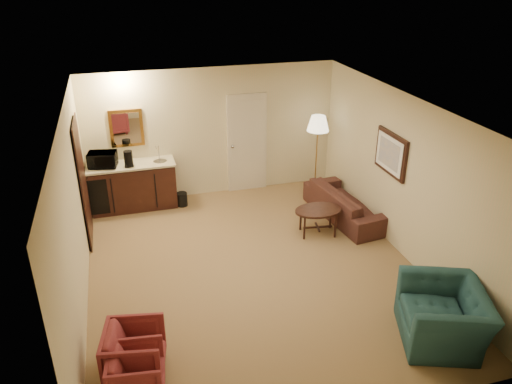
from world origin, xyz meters
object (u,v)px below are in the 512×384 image
wetbar_cabinet (133,186)px  sofa (346,199)px  microwave (102,158)px  rose_chair_near (137,371)px  rose_chair_far (135,350)px  teal_armchair (445,307)px  floor_lamp (316,155)px  coffee_maker (128,159)px  coffee_table (318,221)px  waste_bin (182,199)px

wetbar_cabinet → sofa: 4.09m
microwave → rose_chair_near: bearing=-76.2°
rose_chair_far → wetbar_cabinet: bearing=7.3°
teal_armchair → floor_lamp: size_ratio=0.68×
wetbar_cabinet → coffee_maker: coffee_maker is taller
rose_chair_near → microwave: 4.79m
wetbar_cabinet → floor_lamp: bearing=-5.0°
rose_chair_near → coffee_maker: 4.67m
rose_chair_far → floor_lamp: 5.69m
teal_armchair → rose_chair_near: 3.81m
coffee_table → coffee_maker: (-3.09, 1.82, 0.83)m
rose_chair_near → coffee_maker: bearing=4.8°
teal_armchair → coffee_table: (-0.49, 2.95, -0.25)m
sofa → floor_lamp: 1.27m
rose_chair_far → coffee_maker: bearing=7.7°
coffee_table → waste_bin: 2.79m
waste_bin → microwave: 1.70m
rose_chair_far → waste_bin: (1.15, 4.25, -0.21)m
sofa → coffee_maker: size_ratio=6.45×
rose_chair_near → floor_lamp: 5.91m
floor_lamp → coffee_maker: 3.70m
coffee_maker → rose_chair_near: bearing=-91.9°
rose_chair_far → coffee_table: bearing=-42.5°
wetbar_cabinet → waste_bin: size_ratio=6.08×
coffee_table → wetbar_cabinet: bearing=147.6°
rose_chair_far → coffee_table: size_ratio=0.82×
coffee_table → floor_lamp: 1.82m
rose_chair_far → microwave: microwave is taller
rose_chair_near → waste_bin: rose_chair_near is taller
teal_armchair → rose_chair_far: teal_armchair is taller
wetbar_cabinet → coffee_maker: (-0.03, -0.12, 0.61)m
floor_lamp → teal_armchair: bearing=-91.3°
microwave → coffee_maker: bearing=-3.3°
rose_chair_near → coffee_maker: coffee_maker is taller
rose_chair_far → microwave: bearing=13.8°
coffee_maker → wetbar_cabinet: bearing=75.5°
floor_lamp → waste_bin: floor_lamp is taller
wetbar_cabinet → rose_chair_far: (-0.25, -4.42, -0.12)m
coffee_table → floor_lamp: bearing=69.8°
teal_armchair → waste_bin: (-2.65, 4.71, -0.36)m
floor_lamp → rose_chair_near: bearing=-131.6°
rose_chair_near → microwave: size_ratio=1.19×
wetbar_cabinet → rose_chair_far: 4.43m
rose_chair_far → microwave: 4.49m
rose_chair_near → coffee_table: size_ratio=0.73×
sofa → coffee_table: size_ratio=2.32×
coffee_table → microwave: microwave is taller
sofa → coffee_maker: coffee_maker is taller
rose_chair_near → waste_bin: bearing=-6.7°
microwave → coffee_maker: (0.47, -0.12, -0.02)m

